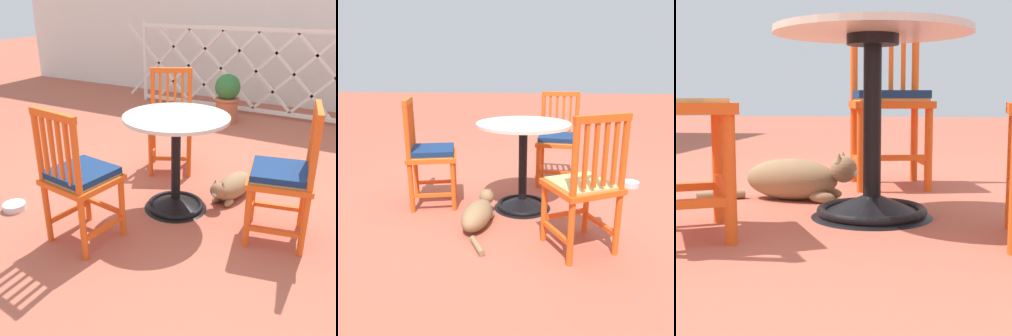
{
  "view_description": "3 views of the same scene",
  "coord_description": "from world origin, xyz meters",
  "views": [
    {
      "loc": [
        1.33,
        -2.43,
        1.49
      ],
      "look_at": [
        0.02,
        -0.11,
        0.33
      ],
      "focal_mm": 42.16,
      "sensor_mm": 36.0,
      "label": 1
    },
    {
      "loc": [
        -0.04,
        2.69,
        1.19
      ],
      "look_at": [
        0.19,
        0.07,
        0.39
      ],
      "focal_mm": 37.39,
      "sensor_mm": 36.0,
      "label": 2
    },
    {
      "loc": [
        -2.04,
        -0.25,
        0.46
      ],
      "look_at": [
        0.07,
        0.03,
        0.19
      ],
      "focal_mm": 58.35,
      "sensor_mm": 36.0,
      "label": 3
    }
  ],
  "objects": [
    {
      "name": "ground_plane",
      "position": [
        0.0,
        0.0,
        0.0
      ],
      "size": [
        24.0,
        24.0,
        0.0
      ],
      "primitive_type": "plane",
      "color": "#AD5642"
    },
    {
      "name": "pet_water_bowl",
      "position": [
        -0.99,
        -0.71,
        0.03
      ],
      "size": [
        0.17,
        0.17,
        0.05
      ],
      "primitive_type": "cylinder",
      "color": "silver",
      "rests_on": "ground_plane"
    },
    {
      "name": "building_wall_backdrop",
      "position": [
        0.0,
        3.55,
        1.4
      ],
      "size": [
        10.0,
        0.2,
        2.8
      ],
      "primitive_type": "cube",
      "color": "silver",
      "rests_on": "ground_plane"
    },
    {
      "name": "lattice_fence_panel",
      "position": [
        -0.52,
        2.79,
        0.59
      ],
      "size": [
        3.57,
        0.06,
        1.17
      ],
      "color": "silver",
      "rests_on": "ground_plane"
    },
    {
      "name": "terracotta_planter",
      "position": [
        -0.44,
        2.23,
        0.33
      ],
      "size": [
        0.32,
        0.32,
        0.62
      ],
      "color": "#B25B3D",
      "rests_on": "ground_plane"
    },
    {
      "name": "orange_chair_tucked_in",
      "position": [
        0.85,
        -0.1,
        0.45
      ],
      "size": [
        0.48,
        0.48,
        0.91
      ],
      "color": "#EA5619",
      "rests_on": "ground_plane"
    },
    {
      "name": "orange_chair_facing_out",
      "position": [
        -0.26,
        -0.75,
        0.45
      ],
      "size": [
        0.45,
        0.45,
        0.91
      ],
      "color": "#EA5619",
      "rests_on": "ground_plane"
    },
    {
      "name": "tabby_cat",
      "position": [
        0.38,
        0.28,
        0.1
      ],
      "size": [
        0.26,
        0.74,
        0.23
      ],
      "color": "#8E704C",
      "rests_on": "ground_plane"
    },
    {
      "name": "cafe_table",
      "position": [
        0.07,
        -0.08,
        0.28
      ],
      "size": [
        0.76,
        0.76,
        0.73
      ],
      "color": "black",
      "rests_on": "ground_plane"
    },
    {
      "name": "orange_chair_at_corner",
      "position": [
        -0.35,
        0.59,
        0.43
      ],
      "size": [
        0.54,
        0.54,
        0.91
      ],
      "color": "#EA5619",
      "rests_on": "ground_plane"
    }
  ]
}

